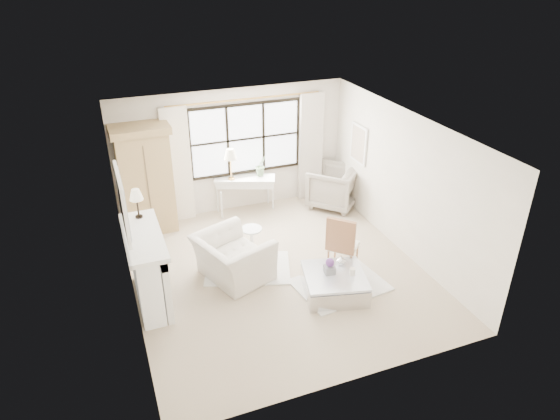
{
  "coord_description": "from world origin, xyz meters",
  "views": [
    {
      "loc": [
        -2.65,
        -6.99,
        5.17
      ],
      "look_at": [
        0.11,
        0.2,
        1.15
      ],
      "focal_mm": 32.0,
      "sensor_mm": 36.0,
      "label": 1
    }
  ],
  "objects_px": {
    "club_armchair": "(233,258)",
    "console_table": "(245,194)",
    "coffee_table": "(334,284)",
    "armoire": "(146,179)"
  },
  "relations": [
    {
      "from": "club_armchair",
      "to": "console_table",
      "type": "bearing_deg",
      "value": -42.12
    },
    {
      "from": "coffee_table",
      "to": "armoire",
      "type": "bearing_deg",
      "value": 141.5
    },
    {
      "from": "armoire",
      "to": "club_armchair",
      "type": "distance_m",
      "value": 2.62
    },
    {
      "from": "club_armchair",
      "to": "coffee_table",
      "type": "bearing_deg",
      "value": -145.94
    },
    {
      "from": "console_table",
      "to": "coffee_table",
      "type": "bearing_deg",
      "value": -60.89
    },
    {
      "from": "armoire",
      "to": "coffee_table",
      "type": "xyz_separation_m",
      "value": [
        2.56,
        -3.32,
        -0.96
      ]
    },
    {
      "from": "club_armchair",
      "to": "armoire",
      "type": "bearing_deg",
      "value": 6.26
    },
    {
      "from": "console_table",
      "to": "coffee_table",
      "type": "xyz_separation_m",
      "value": [
        0.48,
        -3.44,
        -0.22
      ]
    },
    {
      "from": "armoire",
      "to": "console_table",
      "type": "xyz_separation_m",
      "value": [
        2.08,
        0.12,
        -0.74
      ]
    },
    {
      "from": "armoire",
      "to": "coffee_table",
      "type": "relative_size",
      "value": 1.85
    }
  ]
}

